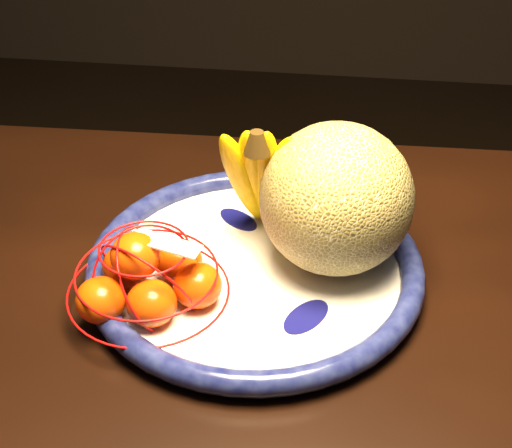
# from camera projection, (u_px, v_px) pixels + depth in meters

# --- Properties ---
(dining_table) EXTENTS (1.44, 0.88, 0.71)m
(dining_table) POSITION_uv_depth(u_px,v_px,m) (21.00, 377.00, 0.88)
(dining_table) COLOR black
(dining_table) RESTS_ON ground
(fruit_bowl) EXTENTS (0.38, 0.38, 0.03)m
(fruit_bowl) POSITION_uv_depth(u_px,v_px,m) (255.00, 268.00, 0.89)
(fruit_bowl) COLOR white
(fruit_bowl) RESTS_ON dining_table
(cantaloupe) EXTENTS (0.17, 0.17, 0.17)m
(cantaloupe) POSITION_uv_depth(u_px,v_px,m) (336.00, 199.00, 0.85)
(cantaloupe) COLOR olive
(cantaloupe) RESTS_ON fruit_bowl
(banana_bunch) EXTENTS (0.12, 0.11, 0.17)m
(banana_bunch) POSITION_uv_depth(u_px,v_px,m) (259.00, 173.00, 0.89)
(banana_bunch) COLOR yellow
(banana_bunch) RESTS_ON fruit_bowl
(mandarin_bag) EXTENTS (0.21, 0.21, 0.11)m
(mandarin_bag) POSITION_uv_depth(u_px,v_px,m) (148.00, 278.00, 0.83)
(mandarin_bag) COLOR #FF4500
(mandarin_bag) RESTS_ON fruit_bowl
(price_tag) EXTENTS (0.08, 0.04, 0.01)m
(price_tag) POSITION_uv_depth(u_px,v_px,m) (166.00, 243.00, 0.80)
(price_tag) COLOR white
(price_tag) RESTS_ON mandarin_bag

